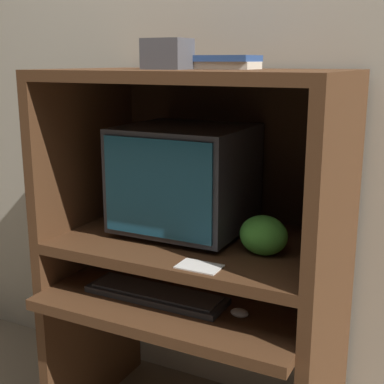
{
  "coord_description": "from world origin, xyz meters",
  "views": [
    {
      "loc": [
        0.77,
        -1.26,
        1.37
      ],
      "look_at": [
        -0.02,
        0.3,
        0.94
      ],
      "focal_mm": 50.0,
      "sensor_mm": 36.0,
      "label": 1
    }
  ],
  "objects_px": {
    "snack_bag": "(264,235)",
    "book_stack": "(227,62)",
    "crt_monitor": "(185,178)",
    "mouse": "(240,313)",
    "keyboard": "(156,294)",
    "storage_box": "(167,54)"
  },
  "relations": [
    {
      "from": "snack_bag",
      "to": "book_stack",
      "type": "height_order",
      "value": "book_stack"
    },
    {
      "from": "storage_box",
      "to": "snack_bag",
      "type": "bearing_deg",
      "value": -2.41
    },
    {
      "from": "book_stack",
      "to": "keyboard",
      "type": "bearing_deg",
      "value": -118.37
    },
    {
      "from": "snack_bag",
      "to": "storage_box",
      "type": "xyz_separation_m",
      "value": [
        -0.35,
        0.01,
        0.55
      ]
    },
    {
      "from": "mouse",
      "to": "storage_box",
      "type": "relative_size",
      "value": 0.42
    },
    {
      "from": "snack_bag",
      "to": "storage_box",
      "type": "distance_m",
      "value": 0.65
    },
    {
      "from": "crt_monitor",
      "to": "storage_box",
      "type": "height_order",
      "value": "storage_box"
    },
    {
      "from": "storage_box",
      "to": "keyboard",
      "type": "bearing_deg",
      "value": -80.79
    },
    {
      "from": "crt_monitor",
      "to": "keyboard",
      "type": "bearing_deg",
      "value": -89.5
    },
    {
      "from": "crt_monitor",
      "to": "snack_bag",
      "type": "relative_size",
      "value": 2.76
    },
    {
      "from": "crt_monitor",
      "to": "snack_bag",
      "type": "xyz_separation_m",
      "value": [
        0.33,
        -0.1,
        -0.13
      ]
    },
    {
      "from": "snack_bag",
      "to": "keyboard",
      "type": "bearing_deg",
      "value": -160.55
    },
    {
      "from": "snack_bag",
      "to": "crt_monitor",
      "type": "bearing_deg",
      "value": 163.4
    },
    {
      "from": "book_stack",
      "to": "storage_box",
      "type": "xyz_separation_m",
      "value": [
        -0.16,
        -0.12,
        0.03
      ]
    },
    {
      "from": "book_stack",
      "to": "storage_box",
      "type": "bearing_deg",
      "value": -142.29
    },
    {
      "from": "keyboard",
      "to": "mouse",
      "type": "bearing_deg",
      "value": -0.43
    },
    {
      "from": "crt_monitor",
      "to": "book_stack",
      "type": "height_order",
      "value": "book_stack"
    },
    {
      "from": "keyboard",
      "to": "book_stack",
      "type": "relative_size",
      "value": 2.43
    },
    {
      "from": "mouse",
      "to": "book_stack",
      "type": "bearing_deg",
      "value": 122.69
    },
    {
      "from": "snack_bag",
      "to": "book_stack",
      "type": "distance_m",
      "value": 0.57
    },
    {
      "from": "snack_bag",
      "to": "mouse",
      "type": "bearing_deg",
      "value": -103.63
    },
    {
      "from": "crt_monitor",
      "to": "mouse",
      "type": "distance_m",
      "value": 0.51
    }
  ]
}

